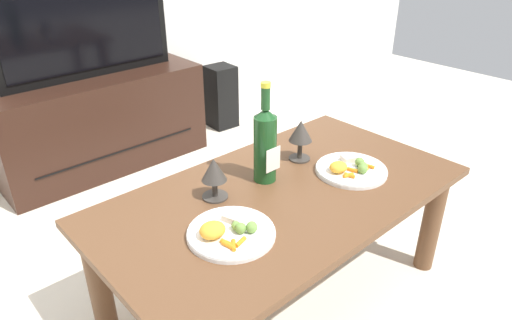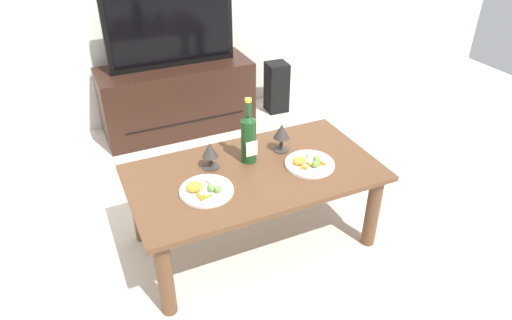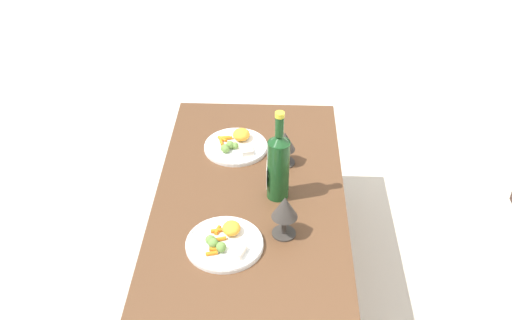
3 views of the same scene
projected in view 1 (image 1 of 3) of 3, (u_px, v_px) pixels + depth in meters
ground_plane at (279, 295)px, 1.66m from camera, size 6.40×6.40×0.00m
dining_table at (282, 212)px, 1.49m from camera, size 1.19×0.66×0.44m
tv_stand at (101, 122)px, 2.44m from camera, size 1.08×0.41×0.50m
tv_screen at (84, 22)px, 2.20m from camera, size 0.88×0.05×0.54m
floor_speaker at (221, 97)px, 2.93m from camera, size 0.17×0.17×0.40m
wine_bottle at (265, 143)px, 1.46m from camera, size 0.07×0.08×0.34m
goblet_left at (214, 172)px, 1.38m from camera, size 0.08×0.08×0.14m
goblet_right at (301, 133)px, 1.60m from camera, size 0.08×0.08×0.15m
dinner_plate_left at (230, 232)px, 1.25m from camera, size 0.24×0.24×0.05m
dinner_plate_right at (351, 169)px, 1.56m from camera, size 0.24×0.24×0.05m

